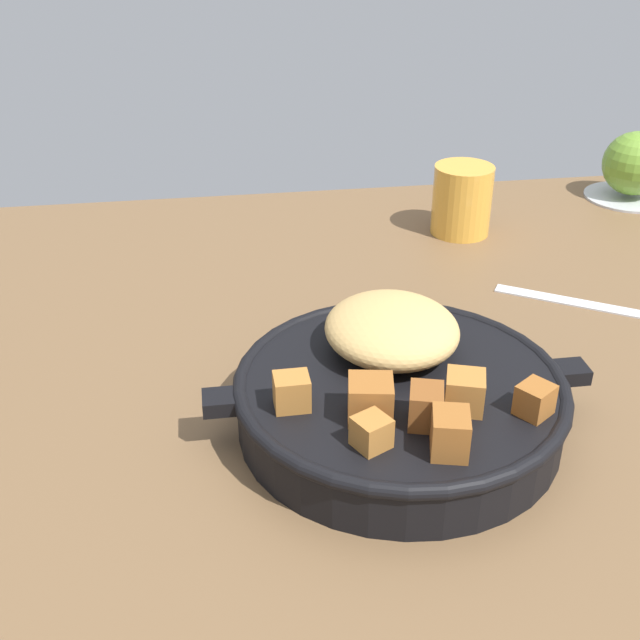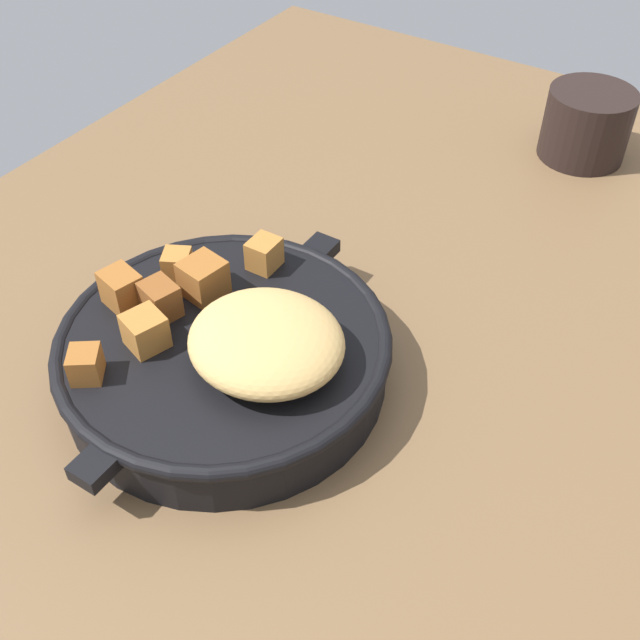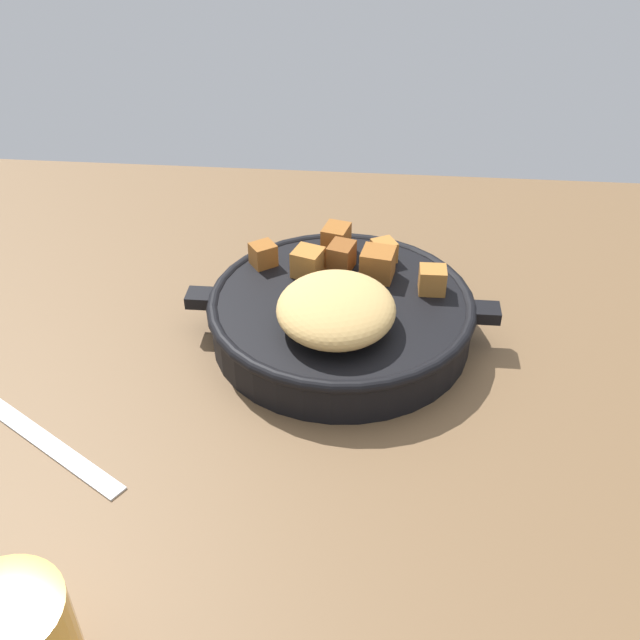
{
  "view_description": "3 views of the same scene",
  "coord_description": "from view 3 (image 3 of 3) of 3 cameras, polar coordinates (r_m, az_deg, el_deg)",
  "views": [
    {
      "loc": [
        -8.55,
        -56.87,
        38.28
      ],
      "look_at": [
        -0.39,
        -2.46,
        7.13
      ],
      "focal_mm": 44.98,
      "sensor_mm": 36.0,
      "label": 1
    },
    {
      "loc": [
        36.51,
        21.14,
        45.54
      ],
      "look_at": [
        0.99,
        -1.57,
        6.03
      ],
      "focal_mm": 44.05,
      "sensor_mm": 36.0,
      "label": 2
    },
    {
      "loc": [
        1.88,
        50.33,
        44.53
      ],
      "look_at": [
        6.34,
        0.27,
        7.7
      ],
      "focal_mm": 41.69,
      "sensor_mm": 36.0,
      "label": 3
    }
  ],
  "objects": [
    {
      "name": "butter_knife",
      "position": [
        0.67,
        -20.94,
        -8.22
      ],
      "size": [
        18.45,
        12.45,
        0.36
      ],
      "primitive_type": "cube",
      "rotation": [
        0.0,
        0.0,
        -0.56
      ],
      "color": "silver",
      "rests_on": "ground_plane"
    },
    {
      "name": "ground_plane",
      "position": [
        0.68,
        5.38,
        -6.21
      ],
      "size": [
        119.81,
        90.63,
        2.4
      ],
      "primitive_type": "cube",
      "color": "brown"
    },
    {
      "name": "cast_iron_skillet",
      "position": [
        0.71,
        1.6,
        0.6
      ],
      "size": [
        29.98,
        25.62,
        8.32
      ],
      "color": "black",
      "rests_on": "ground_plane"
    }
  ]
}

